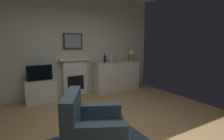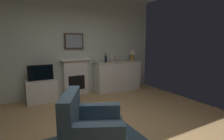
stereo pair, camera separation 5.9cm
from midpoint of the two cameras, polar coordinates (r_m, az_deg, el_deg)
The scene contains 13 objects.
ground_plane at distance 3.18m, azimuth 1.70°, elevation -21.22°, with size 5.44×5.23×0.10m, color tan.
wall_rear at distance 5.14m, azimuth -12.98°, elevation 8.02°, with size 5.44×0.06×2.94m, color silver.
fireplace_unit at distance 5.13m, azimuth -11.84°, elevation -2.31°, with size 0.87×0.30×1.10m.
framed_picture at distance 5.07m, azimuth -12.39°, elevation 9.49°, with size 0.55×0.04×0.45m.
sideboard_cabinet at distance 5.52m, azimuth 2.29°, elevation -2.03°, with size 1.53×0.49×0.96m.
table_lamp at distance 5.73m, azimuth 7.28°, elevation 5.96°, with size 0.26×0.26×0.40m.
wine_bottle at distance 5.19m, azimuth -1.80°, elevation 3.77°, with size 0.08×0.08×0.29m.
wine_glass_left at distance 5.39m, azimuth 1.67°, elevation 4.13°, with size 0.07×0.07×0.16m.
wine_glass_center at distance 5.47m, azimuth 2.53°, elevation 4.20°, with size 0.07×0.07×0.16m.
vase_decorative at distance 5.28m, azimuth 0.50°, elevation 4.22°, with size 0.11×0.11×0.28m.
tv_cabinet at distance 4.85m, azimuth -22.33°, elevation -6.56°, with size 0.75×0.42×0.59m.
tv_set at distance 4.72m, azimuth -22.67°, elevation -0.83°, with size 0.62×0.07×0.40m.
armchair at distance 2.44m, azimuth -6.47°, elevation -19.83°, with size 1.06×1.03×0.92m.
Camera 2 is at (-1.36, -2.38, 1.57)m, focal length 27.01 mm.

